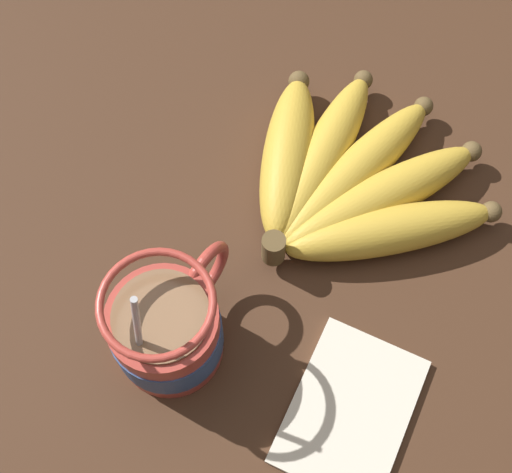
# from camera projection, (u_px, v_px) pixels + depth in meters

# --- Properties ---
(table) EXTENTS (1.03, 1.03, 0.03)m
(table) POSITION_uv_depth(u_px,v_px,m) (220.00, 323.00, 0.60)
(table) COLOR #422819
(table) RESTS_ON ground
(coffee_mug) EXTENTS (0.12, 0.09, 0.14)m
(coffee_mug) POSITION_uv_depth(u_px,v_px,m) (168.00, 329.00, 0.54)
(coffee_mug) COLOR #B23D33
(coffee_mug) RESTS_ON table
(banana_bunch) EXTENTS (0.22, 0.25, 0.04)m
(banana_bunch) POSITION_uv_depth(u_px,v_px,m) (347.00, 181.00, 0.62)
(banana_bunch) COLOR brown
(banana_bunch) RESTS_ON table
(napkin) EXTENTS (0.14, 0.11, 0.01)m
(napkin) POSITION_uv_depth(u_px,v_px,m) (350.00, 411.00, 0.56)
(napkin) COLOR beige
(napkin) RESTS_ON table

